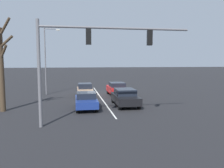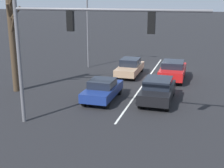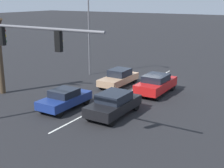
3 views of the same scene
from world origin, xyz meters
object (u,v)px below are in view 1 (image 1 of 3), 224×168
(car_black_leftlane_front, at_px, (125,97))
(car_tan_midlane_second, at_px, (85,90))
(car_navy_midlane_front, at_px, (86,100))
(traffic_signal_gantry, at_px, (86,49))
(bare_tree_near, at_px, (1,66))
(street_lamp_right_shoulder, at_px, (47,56))
(car_red_leftlane_second, at_px, (117,89))

(car_black_leftlane_front, distance_m, car_tan_midlane_second, 7.03)
(car_navy_midlane_front, distance_m, traffic_signal_gantry, 6.12)
(car_tan_midlane_second, xyz_separation_m, bare_tree_near, (6.74, 6.76, 2.90))
(car_navy_midlane_front, height_order, traffic_signal_gantry, traffic_signal_gantry)
(car_tan_midlane_second, relative_size, bare_tree_near, 0.59)
(car_black_leftlane_front, height_order, street_lamp_right_shoulder, street_lamp_right_shoulder)
(car_black_leftlane_front, height_order, traffic_signal_gantry, traffic_signal_gantry)
(car_navy_midlane_front, bearing_deg, traffic_signal_gantry, 87.86)
(traffic_signal_gantry, xyz_separation_m, bare_tree_near, (6.35, -4.83, -1.06))
(car_red_leftlane_second, bearing_deg, street_lamp_right_shoulder, -16.97)
(car_tan_midlane_second, height_order, street_lamp_right_shoulder, street_lamp_right_shoulder)
(car_navy_midlane_front, bearing_deg, car_red_leftlane_second, -120.91)
(car_navy_midlane_front, xyz_separation_m, traffic_signal_gantry, (0.17, 4.67, 3.96))
(car_red_leftlane_second, distance_m, traffic_signal_gantry, 12.49)
(car_black_leftlane_front, xyz_separation_m, street_lamp_right_shoulder, (7.62, -8.23, 3.78))
(car_tan_midlane_second, bearing_deg, car_navy_midlane_front, 88.17)
(car_tan_midlane_second, relative_size, traffic_signal_gantry, 0.46)
(street_lamp_right_shoulder, bearing_deg, car_navy_midlane_front, 114.77)
(car_red_leftlane_second, bearing_deg, traffic_signal_gantry, 70.01)
(car_black_leftlane_front, height_order, car_tan_midlane_second, car_black_leftlane_front)
(car_black_leftlane_front, distance_m, car_red_leftlane_second, 5.80)
(street_lamp_right_shoulder, height_order, bare_tree_near, street_lamp_right_shoulder)
(car_navy_midlane_front, xyz_separation_m, bare_tree_near, (6.52, -0.17, 2.90))
(car_black_leftlane_front, height_order, car_red_leftlane_second, car_red_leftlane_second)
(car_black_leftlane_front, xyz_separation_m, car_tan_midlane_second, (3.28, -6.22, -0.06))
(street_lamp_right_shoulder, bearing_deg, traffic_signal_gantry, 106.19)
(car_black_leftlane_front, bearing_deg, bare_tree_near, 3.07)
(car_navy_midlane_front, height_order, car_black_leftlane_front, car_black_leftlane_front)
(street_lamp_right_shoulder, distance_m, bare_tree_near, 9.14)
(car_red_leftlane_second, bearing_deg, car_black_leftlane_front, 86.16)
(street_lamp_right_shoulder, bearing_deg, car_tan_midlane_second, 155.14)
(car_tan_midlane_second, xyz_separation_m, car_red_leftlane_second, (-3.66, 0.43, 0.09))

